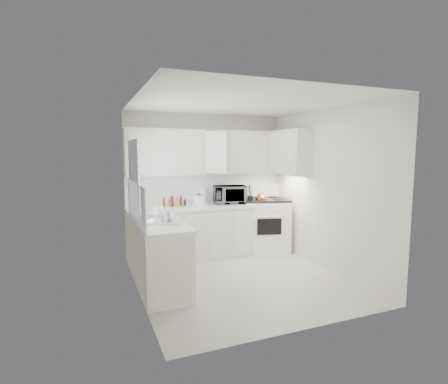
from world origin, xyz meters
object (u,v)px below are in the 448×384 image
tea_kettle (261,198)px  rice_cooker (199,199)px  dish_rack (164,214)px  stove (265,217)px  microwave (230,193)px  utensil_crock (250,194)px

tea_kettle → rice_cooker: size_ratio=1.16×
tea_kettle → dish_rack: bearing=-168.0°
stove → tea_kettle: size_ratio=5.20×
stove → microwave: microwave is taller
dish_rack → stove: bearing=47.8°
dish_rack → rice_cooker: bearing=73.9°
utensil_crock → dish_rack: utensil_crock is taller
tea_kettle → microwave: 0.59m
utensil_crock → tea_kettle: bearing=-3.8°
dish_rack → utensil_crock: bearing=49.6°
stove → tea_kettle: (-0.18, -0.16, 0.41)m
stove → utensil_crock: bearing=-144.2°
stove → dish_rack: stove is taller
tea_kettle → utensil_crock: bearing=160.5°
microwave → rice_cooker: bearing=-165.9°
microwave → rice_cooker: microwave is taller
rice_cooker → utensil_crock: utensil_crock is taller
rice_cooker → utensil_crock: 0.94m
tea_kettle → rice_cooker: 1.16m
tea_kettle → dish_rack: 2.32m
stove → dish_rack: bearing=-134.9°
rice_cooker → utensil_crock: (0.91, -0.23, 0.08)m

